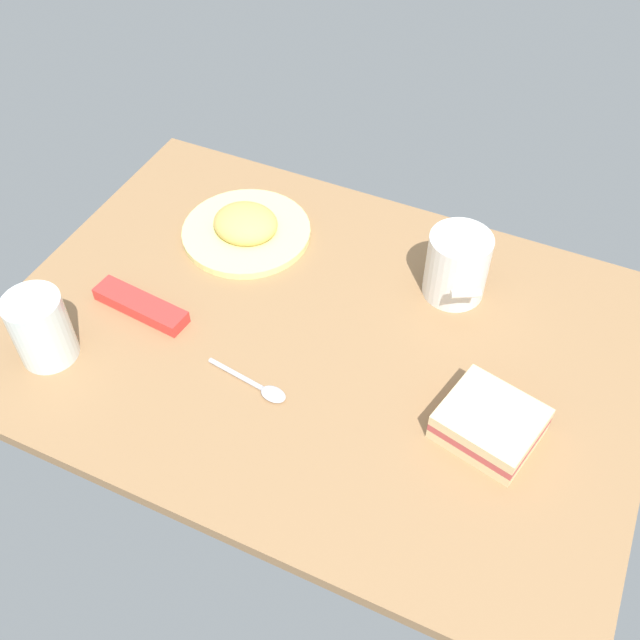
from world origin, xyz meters
TOP-DOWN VIEW (x-y plane):
  - tabletop at (0.00, 0.00)cm, footprint 90.00×64.00cm
  - plate_of_food at (-19.52, 14.17)cm, footprint 20.45×20.45cm
  - coffee_mug_black at (14.24, 16.03)cm, footprint 9.49×11.40cm
  - sandwich_main at (25.99, -6.14)cm, footprint 13.67×12.82cm
  - glass_of_milk at (-32.15, -18.71)cm, footprint 7.76×7.76cm
  - spoon at (-3.38, -11.96)cm, footprint 12.48×3.34cm
  - snack_bar at (-25.40, -6.69)cm, footprint 15.17×5.21cm

SIDE VIEW (x-z plane):
  - tabletop at x=0.00cm, z-range 0.00..2.00cm
  - spoon at x=-3.38cm, z-range 1.98..2.78cm
  - snack_bar at x=-25.40cm, z-range 2.00..4.00cm
  - plate_of_food at x=-19.52cm, z-range 1.08..5.81cm
  - sandwich_main at x=25.99cm, z-range 2.00..6.40cm
  - glass_of_milk at x=-32.15cm, z-range 1.64..12.02cm
  - coffee_mug_black at x=14.24cm, z-range 2.14..12.51cm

